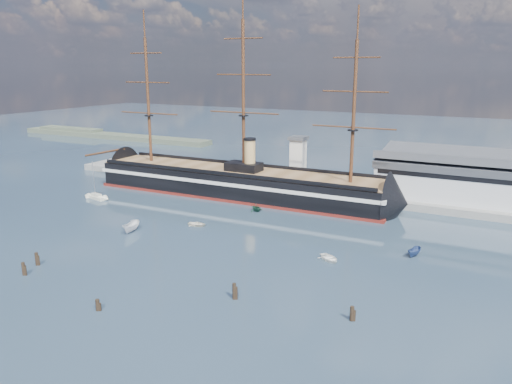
% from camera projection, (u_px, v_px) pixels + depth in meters
% --- Properties ---
extents(ground, '(600.00, 600.00, 0.00)m').
position_uv_depth(ground, '(236.00, 218.00, 126.17)').
color(ground, '#243443').
rests_on(ground, ground).
extents(quay, '(180.00, 18.00, 2.00)m').
position_uv_depth(quay, '(322.00, 192.00, 152.69)').
color(quay, slate).
rests_on(quay, ground).
extents(warehouse, '(63.00, 21.00, 11.60)m').
position_uv_depth(warehouse, '(499.00, 180.00, 132.76)').
color(warehouse, '#B7BABC').
rests_on(warehouse, ground).
extents(quay_tower, '(5.00, 5.00, 15.00)m').
position_uv_depth(quay_tower, '(298.00, 160.00, 150.83)').
color(quay_tower, silver).
rests_on(quay_tower, ground).
extents(shoreline, '(120.00, 10.00, 4.00)m').
position_uv_depth(shoreline, '(99.00, 134.00, 269.66)').
color(shoreline, '#3F4C38').
rests_on(shoreline, ground).
extents(warship, '(112.98, 17.36, 53.94)m').
position_uv_depth(warship, '(233.00, 182.00, 147.88)').
color(warship, black).
rests_on(warship, ground).
extents(sailboat, '(7.23, 3.65, 11.11)m').
position_uv_depth(sailboat, '(96.00, 197.00, 144.47)').
color(sailboat, beige).
rests_on(sailboat, ground).
extents(motorboat_a, '(7.70, 4.20, 2.92)m').
position_uv_depth(motorboat_a, '(132.00, 232.00, 115.76)').
color(motorboat_a, white).
rests_on(motorboat_a, ground).
extents(motorboat_b, '(1.61, 2.98, 1.32)m').
position_uv_depth(motorboat_b, '(197.00, 226.00, 120.24)').
color(motorboat_b, white).
rests_on(motorboat_b, ground).
extents(motorboat_d, '(5.48, 6.86, 2.32)m').
position_uv_depth(motorboat_d, '(256.00, 211.00, 132.29)').
color(motorboat_d, '#1A4733').
rests_on(motorboat_d, ground).
extents(motorboat_e, '(2.88, 3.22, 1.45)m').
position_uv_depth(motorboat_e, '(329.00, 261.00, 98.86)').
color(motorboat_e, white).
rests_on(motorboat_e, ground).
extents(motorboat_f, '(5.67, 3.06, 2.15)m').
position_uv_depth(motorboat_f, '(414.00, 256.00, 101.02)').
color(motorboat_f, navy).
rests_on(motorboat_f, ground).
extents(piling_near_left, '(0.64, 0.64, 3.30)m').
position_uv_depth(piling_near_left, '(37.00, 265.00, 96.56)').
color(piling_near_left, black).
rests_on(piling_near_left, ground).
extents(piling_near_mid, '(0.64, 0.64, 2.61)m').
position_uv_depth(piling_near_mid, '(98.00, 310.00, 78.69)').
color(piling_near_mid, black).
rests_on(piling_near_mid, ground).
extents(piling_near_right, '(0.64, 0.64, 3.53)m').
position_uv_depth(piling_near_right, '(234.00, 299.00, 82.52)').
color(piling_near_right, black).
rests_on(piling_near_right, ground).
extents(piling_far_right, '(0.64, 0.64, 3.04)m').
position_uv_depth(piling_far_right, '(352.00, 321.00, 75.57)').
color(piling_far_right, black).
rests_on(piling_far_right, ground).
extents(piling_extra, '(0.64, 0.64, 3.22)m').
position_uv_depth(piling_extra, '(24.00, 275.00, 91.96)').
color(piling_extra, black).
rests_on(piling_extra, ground).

